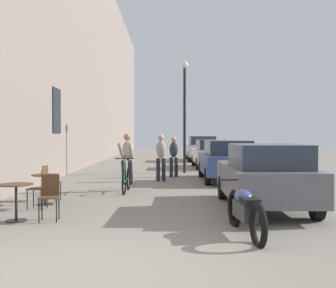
# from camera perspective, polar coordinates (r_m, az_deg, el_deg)

# --- Properties ---
(ground_plane) EXTENTS (88.00, 88.00, 0.00)m
(ground_plane) POSITION_cam_1_polar(r_m,az_deg,el_deg) (5.56, -11.17, -16.17)
(ground_plane) COLOR gray
(building_facade_left) EXTENTS (0.54, 68.00, 12.58)m
(building_facade_left) POSITION_cam_1_polar(r_m,az_deg,el_deg) (20.26, -13.16, 14.38)
(building_facade_left) COLOR gray
(building_facade_left) RESTS_ON ground_plane
(cafe_table_near) EXTENTS (0.64, 0.64, 0.72)m
(cafe_table_near) POSITION_cam_1_polar(r_m,az_deg,el_deg) (8.71, -19.65, -6.36)
(cafe_table_near) COLOR black
(cafe_table_near) RESTS_ON ground_plane
(cafe_chair_near_toward_street) EXTENTS (0.42, 0.42, 0.89)m
(cafe_chair_near_toward_street) POSITION_cam_1_polar(r_m,az_deg,el_deg) (8.60, -15.52, -6.47)
(cafe_chair_near_toward_street) COLOR black
(cafe_chair_near_toward_street) RESTS_ON ground_plane
(cafe_table_mid) EXTENTS (0.64, 0.64, 0.72)m
(cafe_table_mid) POSITION_cam_1_polar(r_m,az_deg,el_deg) (10.57, -16.09, -5.02)
(cafe_table_mid) COLOR black
(cafe_table_mid) RESTS_ON ground_plane
(cafe_chair_mid_toward_street) EXTENTS (0.42, 0.42, 0.89)m
(cafe_chair_mid_toward_street) POSITION_cam_1_polar(r_m,az_deg,el_deg) (9.95, -16.68, -5.43)
(cafe_chair_mid_toward_street) COLOR black
(cafe_chair_mid_toward_street) RESTS_ON ground_plane
(cafe_chair_mid_toward_wall) EXTENTS (0.42, 0.42, 0.89)m
(cafe_chair_mid_toward_wall) POSITION_cam_1_polar(r_m,az_deg,el_deg) (11.17, -15.60, -4.70)
(cafe_chair_mid_toward_wall) COLOR black
(cafe_chair_mid_toward_wall) RESTS_ON ground_plane
(cyclist_on_bicycle) EXTENTS (0.52, 1.76, 1.74)m
(cyclist_on_bicycle) POSITION_cam_1_polar(r_m,az_deg,el_deg) (12.56, -5.47, -2.68)
(cyclist_on_bicycle) COLOR black
(cyclist_on_bicycle) RESTS_ON ground_plane
(pedestrian_near) EXTENTS (0.37, 0.28, 1.69)m
(pedestrian_near) POSITION_cam_1_polar(r_m,az_deg,el_deg) (15.28, -0.90, -1.46)
(pedestrian_near) COLOR #26262D
(pedestrian_near) RESTS_ON ground_plane
(pedestrian_mid) EXTENTS (0.37, 0.29, 1.60)m
(pedestrian_mid) POSITION_cam_1_polar(r_m,az_deg,el_deg) (16.81, 0.83, -1.38)
(pedestrian_mid) COLOR #26262D
(pedestrian_mid) RESTS_ON ground_plane
(street_lamp) EXTENTS (0.32, 0.32, 4.90)m
(street_lamp) POSITION_cam_1_polar(r_m,az_deg,el_deg) (18.74, 2.31, 5.63)
(street_lamp) COLOR black
(street_lamp) RESTS_ON ground_plane
(parked_car_nearest) EXTENTS (1.81, 4.15, 1.46)m
(parked_car_nearest) POSITION_cam_1_polar(r_m,az_deg,el_deg) (9.78, 12.84, -4.11)
(parked_car_nearest) COLOR #595960
(parked_car_nearest) RESTS_ON ground_plane
(parked_car_second) EXTENTS (1.75, 4.13, 1.47)m
(parked_car_second) POSITION_cam_1_polar(r_m,az_deg,el_deg) (15.46, 7.86, -2.13)
(parked_car_second) COLOR #384C84
(parked_car_second) RESTS_ON ground_plane
(parked_car_third) EXTENTS (1.77, 4.04, 1.42)m
(parked_car_third) POSITION_cam_1_polar(r_m,az_deg,el_deg) (21.66, 5.82, -1.24)
(parked_car_third) COLOR beige
(parked_car_third) RESTS_ON ground_plane
(parked_car_fourth) EXTENTS (1.92, 4.48, 1.59)m
(parked_car_fourth) POSITION_cam_1_polar(r_m,az_deg,el_deg) (27.58, 4.54, -0.54)
(parked_car_fourth) COLOR #B7B7BC
(parked_car_fourth) RESTS_ON ground_plane
(parked_motorcycle) EXTENTS (0.62, 2.14, 0.92)m
(parked_motorcycle) POSITION_cam_1_polar(r_m,az_deg,el_deg) (7.25, 10.39, -8.77)
(parked_motorcycle) COLOR black
(parked_motorcycle) RESTS_ON ground_plane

